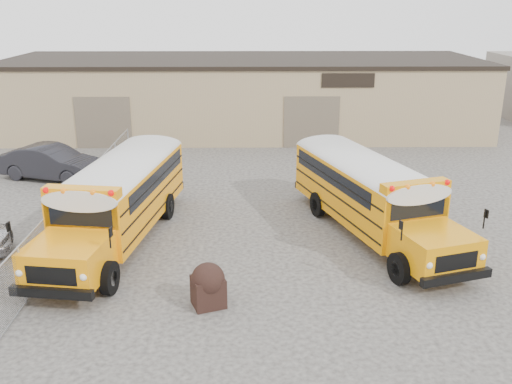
{
  "coord_description": "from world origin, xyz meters",
  "views": [
    {
      "loc": [
        0.38,
        -17.44,
        8.26
      ],
      "look_at": [
        0.63,
        2.18,
        1.6
      ],
      "focal_mm": 40.0,
      "sensor_mm": 36.0,
      "label": 1
    }
  ],
  "objects_px": {
    "school_bus_right": "(307,151)",
    "tarp_bundle": "(208,284)",
    "car_dark": "(52,163)",
    "school_bus_left": "(166,151)"
  },
  "relations": [
    {
      "from": "school_bus_right",
      "to": "tarp_bundle",
      "type": "distance_m",
      "value": 11.7
    },
    {
      "from": "car_dark",
      "to": "school_bus_left",
      "type": "bearing_deg",
      "value": -84.49
    },
    {
      "from": "tarp_bundle",
      "to": "school_bus_left",
      "type": "bearing_deg",
      "value": 103.63
    },
    {
      "from": "school_bus_left",
      "to": "tarp_bundle",
      "type": "relative_size",
      "value": 7.79
    },
    {
      "from": "school_bus_left",
      "to": "school_bus_right",
      "type": "relative_size",
      "value": 1.02
    },
    {
      "from": "school_bus_left",
      "to": "school_bus_right",
      "type": "distance_m",
      "value": 6.45
    },
    {
      "from": "school_bus_left",
      "to": "car_dark",
      "type": "height_order",
      "value": "school_bus_left"
    },
    {
      "from": "car_dark",
      "to": "tarp_bundle",
      "type": "bearing_deg",
      "value": -127.72
    },
    {
      "from": "school_bus_left",
      "to": "school_bus_right",
      "type": "height_order",
      "value": "school_bus_left"
    },
    {
      "from": "school_bus_right",
      "to": "car_dark",
      "type": "bearing_deg",
      "value": 174.75
    }
  ]
}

